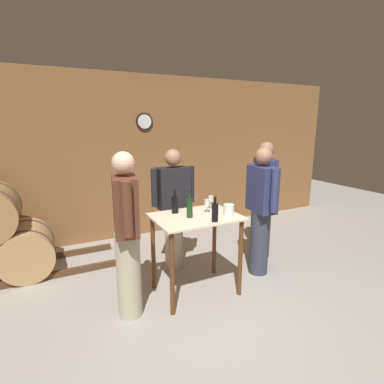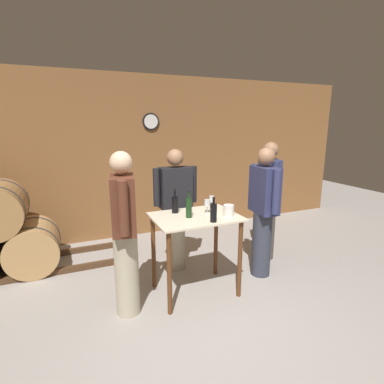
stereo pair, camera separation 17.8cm
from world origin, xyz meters
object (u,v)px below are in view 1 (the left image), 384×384
ice_bucket (229,210)px  person_visitor_bearded (264,198)px  wine_bottle_far_left (175,204)px  wine_bottle_left (190,207)px  wine_glass_near_left (207,203)px  person_visitor_with_scarf (261,209)px  person_host (127,233)px  wine_bottle_center (215,212)px  person_visitor_near_door (174,208)px  wine_glass_near_center (211,199)px

ice_bucket → person_visitor_bearded: 1.12m
wine_bottle_far_left → wine_bottle_left: (0.08, -0.23, 0.01)m
wine_bottle_left → wine_glass_near_left: bearing=14.0°
ice_bucket → person_visitor_with_scarf: bearing=16.3°
wine_bottle_far_left → wine_glass_near_left: size_ratio=1.78×
wine_glass_near_left → person_visitor_bearded: bearing=18.9°
wine_glass_near_left → person_host: person_host is taller
wine_bottle_left → person_visitor_with_scarf: person_visitor_with_scarf is taller
wine_bottle_center → person_visitor_near_door: bearing=95.4°
wine_bottle_far_left → person_host: size_ratio=0.17×
wine_bottle_left → ice_bucket: wine_bottle_left is taller
person_visitor_with_scarf → person_visitor_bearded: 0.54m
wine_bottle_center → person_visitor_with_scarf: (0.85, 0.30, -0.16)m
wine_bottle_center → person_host: 0.91m
ice_bucket → person_visitor_with_scarf: size_ratio=0.07×
wine_bottle_far_left → person_visitor_near_door: bearing=69.1°
person_host → person_visitor_with_scarf: size_ratio=1.02×
wine_glass_near_left → wine_bottle_left: bearing=-166.0°
wine_bottle_left → person_visitor_with_scarf: 1.05m
wine_bottle_far_left → wine_glass_near_left: (0.33, -0.16, 0.01)m
person_visitor_with_scarf → person_visitor_near_door: 1.12m
ice_bucket → person_visitor_bearded: size_ratio=0.07×
wine_bottle_far_left → person_host: 0.72m
person_host → person_visitor_bearded: 2.17m
ice_bucket → person_visitor_near_door: size_ratio=0.08×
wine_bottle_left → person_visitor_near_door: (0.09, 0.66, -0.19)m
wine_glass_near_center → person_visitor_bearded: (1.03, 0.27, -0.16)m
wine_bottle_left → wine_glass_near_left: wine_bottle_left is taller
wine_bottle_center → person_visitor_bearded: bearing=29.6°
wine_glass_near_left → ice_bucket: size_ratio=1.29×
wine_bottle_far_left → wine_glass_near_center: bearing=-5.9°
wine_bottle_left → person_host: size_ratio=0.18×
wine_bottle_far_left → person_visitor_bearded: 1.49m
wine_bottle_left → person_host: (-0.71, -0.08, -0.15)m
wine_bottle_left → ice_bucket: bearing=-15.0°
wine_bottle_center → wine_glass_near_left: (0.08, 0.30, 0.01)m
wine_glass_near_center → person_visitor_near_door: size_ratio=0.10×
person_visitor_with_scarf → wine_bottle_center: bearing=-160.6°
wine_bottle_far_left → person_visitor_with_scarf: 1.13m
wine_bottle_left → person_visitor_bearded: person_visitor_bearded is taller
wine_bottle_left → person_visitor_with_scarf: bearing=3.4°
wine_glass_near_center → person_host: 1.12m
wine_bottle_far_left → wine_glass_near_center: (0.44, -0.05, 0.02)m
wine_glass_near_center → person_host: size_ratio=0.10×
wine_bottle_far_left → wine_bottle_left: wine_bottle_left is taller
ice_bucket → person_visitor_near_door: 0.86m
wine_bottle_center → wine_glass_near_center: 0.46m
wine_glass_near_left → wine_glass_near_center: 0.16m
wine_bottle_left → person_visitor_near_door: person_visitor_near_door is taller
wine_bottle_left → wine_glass_near_left: 0.26m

